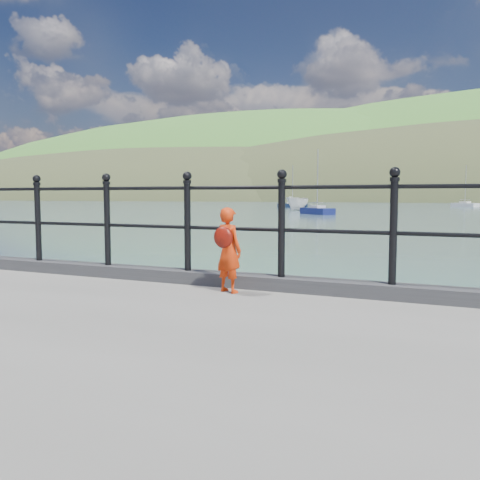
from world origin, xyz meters
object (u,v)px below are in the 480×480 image
at_px(sailboat_deep, 465,205).
at_px(sailboat_left, 292,206).
at_px(railing, 233,216).
at_px(sailboat_port, 317,211).
at_px(launch_white, 297,204).
at_px(child, 228,249).

xyz_separation_m(sailboat_deep, sailboat_left, (-27.26, -18.58, -0.00)).
height_order(railing, sailboat_port, sailboat_port).
bearing_deg(launch_white, sailboat_port, -53.30).
height_order(railing, launch_white, railing).
distance_m(railing, launch_white, 64.91).
relative_size(launch_white, sailboat_deep, 0.64).
bearing_deg(sailboat_deep, railing, -50.43).
bearing_deg(sailboat_port, railing, -32.47).
bearing_deg(railing, sailboat_left, 107.56).
xyz_separation_m(launch_white, sailboat_port, (6.22, -12.52, -0.63)).
bearing_deg(sailboat_port, launch_white, 159.75).
xyz_separation_m(sailboat_deep, sailboat_port, (-14.91, -47.66, -0.00)).
bearing_deg(launch_white, railing, -62.91).
distance_m(railing, sailboat_port, 51.20).
xyz_separation_m(child, launch_white, (-18.90, 62.50, -0.50)).
relative_size(railing, launch_white, 3.59).
distance_m(child, launch_white, 65.30).
bearing_deg(launch_white, child, -62.90).
relative_size(launch_white, sailboat_left, 0.67).
relative_size(sailboat_deep, sailboat_left, 1.04).
bearing_deg(sailboat_left, sailboat_deep, 17.26).
distance_m(sailboat_port, sailboat_left, 31.59).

